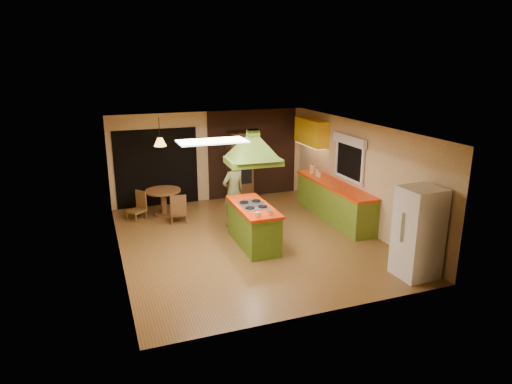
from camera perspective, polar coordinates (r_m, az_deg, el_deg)
name	(u,v)px	position (r m, az deg, el deg)	size (l,w,h in m)	color
ground	(249,240)	(10.20, -0.85, -6.01)	(6.50, 6.50, 0.00)	brown
room_walls	(249,186)	(9.79, -0.88, 0.77)	(5.50, 6.50, 6.50)	beige
ceiling_plane	(249,128)	(9.53, -0.91, 8.02)	(6.50, 6.50, 0.00)	silver
brick_panel	(253,154)	(13.16, -0.40, 4.83)	(2.64, 0.03, 2.50)	#381E14
nook_opening	(157,168)	(12.56, -12.30, 2.96)	(2.20, 0.03, 2.10)	black
right_counter	(334,201)	(11.53, 9.70, -1.13)	(0.62, 3.05, 0.92)	olive
upper_cabinets	(311,132)	(12.62, 6.89, 7.45)	(0.34, 1.40, 0.70)	yellow
window_right	(350,150)	(11.17, 11.63, 5.14)	(0.12, 1.35, 1.06)	black
fluor_panel	(212,141)	(8.08, -5.48, 6.33)	(1.20, 0.60, 0.03)	white
kitchen_island	(253,225)	(9.80, -0.35, -4.14)	(0.73, 1.78, 0.90)	#51781E
range_hood	(253,142)	(9.32, -0.37, 6.26)	(1.12, 0.83, 0.80)	#4E6A1A
man	(233,192)	(10.77, -2.84, 0.00)	(0.62, 0.41, 1.70)	brown
refrigerator	(418,233)	(8.80, 19.62, -4.80)	(0.70, 0.66, 1.70)	white
wall_oven	(240,167)	(12.80, -2.05, 3.19)	(0.64, 0.60, 1.93)	#4F3019
dining_table	(163,197)	(11.88, -11.50, -0.67)	(0.89, 0.89, 0.67)	brown
chair_left	(136,206)	(11.74, -14.76, -1.69)	(0.39, 0.39, 0.70)	brown
chair_near	(178,208)	(11.33, -9.70, -1.94)	(0.40, 0.40, 0.74)	brown
pendant_lamp	(160,142)	(11.55, -11.90, 6.13)	(0.31, 0.31, 0.20)	#FF9E3F
canister_large	(312,169)	(12.31, 7.05, 2.81)	(0.14, 0.14, 0.21)	beige
canister_medium	(318,173)	(12.05, 7.70, 2.43)	(0.13, 0.13, 0.18)	beige
canister_small	(320,174)	(11.95, 7.95, 2.21)	(0.11, 0.11, 0.14)	beige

